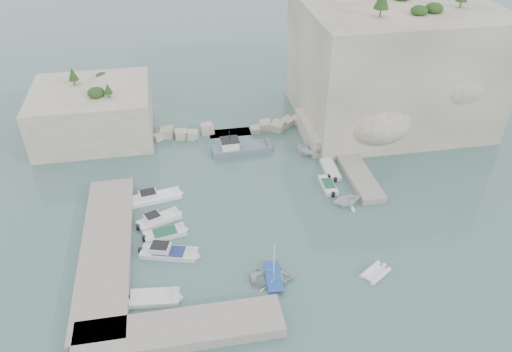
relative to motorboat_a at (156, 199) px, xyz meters
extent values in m
plane|color=#466966|center=(11.81, -7.61, 0.00)|extent=(400.00, 400.00, 0.00)
cube|color=beige|center=(34.81, 15.39, 8.50)|extent=(26.00, 22.00, 17.00)
cube|color=beige|center=(24.81, 10.39, 1.25)|extent=(8.00, 10.00, 2.50)
cube|color=beige|center=(-8.19, 17.39, 3.50)|extent=(16.00, 14.00, 7.00)
cube|color=#9E9689|center=(-5.19, -8.61, 0.55)|extent=(5.00, 24.00, 1.10)
cube|color=#9E9689|center=(1.81, -20.11, 0.55)|extent=(18.00, 4.00, 1.10)
cube|color=#9E9689|center=(25.31, 2.39, 0.40)|extent=(3.00, 16.00, 0.80)
cube|color=beige|center=(10.81, 14.39, 0.70)|extent=(28.00, 3.00, 1.40)
imported|color=silver|center=(11.09, -15.26, 0.00)|extent=(4.75, 3.55, 0.94)
imported|color=white|center=(22.00, -5.07, 0.00)|extent=(4.05, 3.64, 1.90)
imported|color=silver|center=(21.43, 6.27, 0.00)|extent=(5.13, 2.43, 1.91)
cylinder|color=white|center=(11.09, -15.26, 2.57)|extent=(0.10, 0.10, 4.20)
cone|color=#1E4219|center=(-10.19, 19.39, 8.62)|extent=(1.40, 1.40, 1.75)
cone|color=#1E4219|center=(-5.19, 14.39, 8.30)|extent=(1.12, 1.12, 1.40)
camera|label=1|loc=(3.29, -48.88, 35.95)|focal=35.00mm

